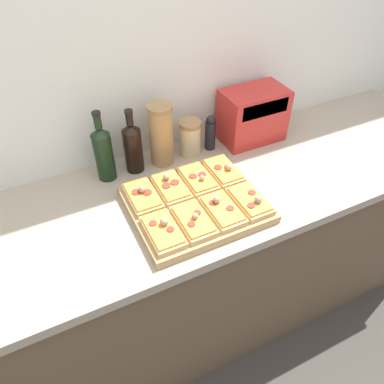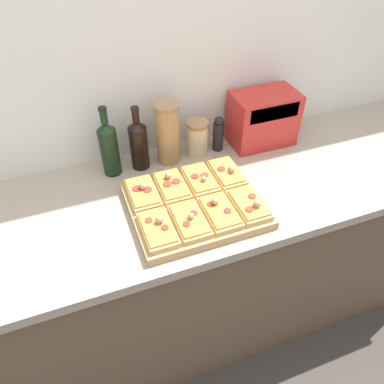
% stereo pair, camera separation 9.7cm
% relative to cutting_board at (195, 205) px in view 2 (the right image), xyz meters
% --- Properties ---
extents(ground_plane, '(12.00, 12.00, 0.00)m').
position_rel_cutting_board_xyz_m(ground_plane, '(-0.02, -0.23, -0.92)').
color(ground_plane, '#3D3833').
extents(wall_back, '(6.00, 0.06, 2.50)m').
position_rel_cutting_board_xyz_m(wall_back, '(-0.02, 0.44, 0.33)').
color(wall_back, silver).
rests_on(wall_back, ground_plane).
extents(kitchen_counter, '(2.63, 0.67, 0.90)m').
position_rel_cutting_board_xyz_m(kitchen_counter, '(-0.02, 0.09, -0.47)').
color(kitchen_counter, brown).
rests_on(kitchen_counter, ground_plane).
extents(cutting_board, '(0.46, 0.40, 0.03)m').
position_rel_cutting_board_xyz_m(cutting_board, '(0.00, 0.00, 0.00)').
color(cutting_board, tan).
rests_on(cutting_board, kitchen_counter).
extents(pizza_slice_back_left, '(0.10, 0.18, 0.05)m').
position_rel_cutting_board_xyz_m(pizza_slice_back_left, '(-0.17, 0.10, 0.03)').
color(pizza_slice_back_left, tan).
rests_on(pizza_slice_back_left, cutting_board).
extents(pizza_slice_back_midleft, '(0.10, 0.18, 0.05)m').
position_rel_cutting_board_xyz_m(pizza_slice_back_midleft, '(-0.06, 0.10, 0.03)').
color(pizza_slice_back_midleft, tan).
rests_on(pizza_slice_back_midleft, cutting_board).
extents(pizza_slice_back_midright, '(0.10, 0.18, 0.05)m').
position_rel_cutting_board_xyz_m(pizza_slice_back_midright, '(0.06, 0.09, 0.03)').
color(pizza_slice_back_midright, tan).
rests_on(pizza_slice_back_midright, cutting_board).
extents(pizza_slice_back_right, '(0.10, 0.18, 0.05)m').
position_rel_cutting_board_xyz_m(pizza_slice_back_right, '(0.17, 0.09, 0.03)').
color(pizza_slice_back_right, tan).
rests_on(pizza_slice_back_right, cutting_board).
extents(pizza_slice_front_left, '(0.10, 0.18, 0.06)m').
position_rel_cutting_board_xyz_m(pizza_slice_front_left, '(-0.17, -0.09, 0.03)').
color(pizza_slice_front_left, tan).
rests_on(pizza_slice_front_left, cutting_board).
extents(pizza_slice_front_midleft, '(0.10, 0.18, 0.05)m').
position_rel_cutting_board_xyz_m(pizza_slice_front_midleft, '(-0.06, -0.10, 0.03)').
color(pizza_slice_front_midleft, tan).
rests_on(pizza_slice_front_midleft, cutting_board).
extents(pizza_slice_front_midright, '(0.10, 0.18, 0.05)m').
position_rel_cutting_board_xyz_m(pizza_slice_front_midright, '(0.06, -0.09, 0.03)').
color(pizza_slice_front_midright, tan).
rests_on(pizza_slice_front_midright, cutting_board).
extents(pizza_slice_front_right, '(0.10, 0.18, 0.06)m').
position_rel_cutting_board_xyz_m(pizza_slice_front_right, '(0.17, -0.10, 0.03)').
color(pizza_slice_front_right, tan).
rests_on(pizza_slice_front_right, cutting_board).
extents(olive_oil_bottle, '(0.07, 0.07, 0.29)m').
position_rel_cutting_board_xyz_m(olive_oil_bottle, '(-0.24, 0.31, 0.10)').
color(olive_oil_bottle, black).
rests_on(olive_oil_bottle, kitchen_counter).
extents(wine_bottle, '(0.07, 0.07, 0.27)m').
position_rel_cutting_board_xyz_m(wine_bottle, '(-0.12, 0.31, 0.09)').
color(wine_bottle, black).
rests_on(wine_bottle, kitchen_counter).
extents(grain_jar_tall, '(0.10, 0.10, 0.26)m').
position_rel_cutting_board_xyz_m(grain_jar_tall, '(0.00, 0.31, 0.11)').
color(grain_jar_tall, '#AD7F4C').
rests_on(grain_jar_tall, kitchen_counter).
extents(grain_jar_short, '(0.09, 0.09, 0.16)m').
position_rel_cutting_board_xyz_m(grain_jar_short, '(0.13, 0.31, 0.06)').
color(grain_jar_short, beige).
rests_on(grain_jar_short, kitchen_counter).
extents(pepper_mill, '(0.05, 0.05, 0.16)m').
position_rel_cutting_board_xyz_m(pepper_mill, '(0.23, 0.31, 0.06)').
color(pepper_mill, black).
rests_on(pepper_mill, kitchen_counter).
extents(toaster_oven, '(0.30, 0.17, 0.23)m').
position_rel_cutting_board_xyz_m(toaster_oven, '(0.43, 0.30, 0.10)').
color(toaster_oven, red).
rests_on(toaster_oven, kitchen_counter).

